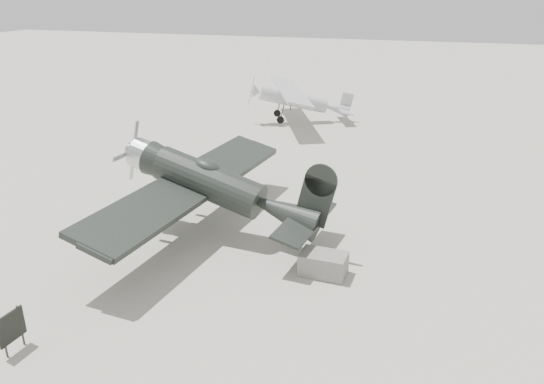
# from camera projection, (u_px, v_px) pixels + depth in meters

# --- Properties ---
(ground) EXTENTS (160.00, 160.00, 0.00)m
(ground) POSITION_uv_depth(u_px,v_px,m) (258.00, 237.00, 20.69)
(ground) COLOR #9A9789
(ground) RESTS_ON ground
(lowwing_monoplane) EXTENTS (8.56, 11.99, 3.85)m
(lowwing_monoplane) POSITION_uv_depth(u_px,v_px,m) (218.00, 186.00, 20.16)
(lowwing_monoplane) COLOR black
(lowwing_monoplane) RESTS_ON ground
(highwing_monoplane) EXTENTS (7.49, 9.97, 2.89)m
(highwing_monoplane) POSITION_uv_depth(u_px,v_px,m) (298.00, 97.00, 37.19)
(highwing_monoplane) COLOR #9B9DA0
(highwing_monoplane) RESTS_ON ground
(equipment_block) EXTENTS (1.61, 1.05, 0.78)m
(equipment_block) POSITION_uv_depth(u_px,v_px,m) (323.00, 264.00, 17.93)
(equipment_block) COLOR slate
(equipment_block) RESTS_ON ground
(sign_board) EXTENTS (0.13, 0.86, 1.24)m
(sign_board) POSITION_uv_depth(u_px,v_px,m) (11.00, 328.00, 14.04)
(sign_board) COLOR #333333
(sign_board) RESTS_ON ground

